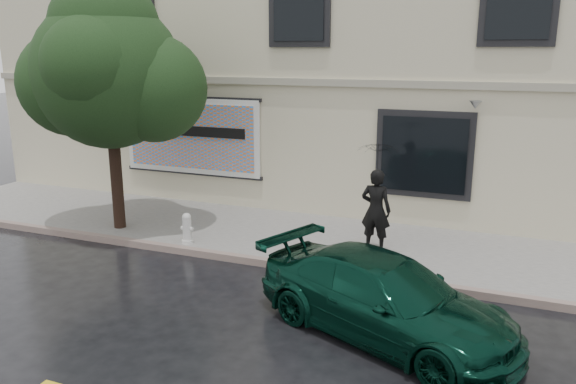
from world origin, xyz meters
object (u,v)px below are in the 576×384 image
(car, at_px, (385,298))
(street_tree, at_px, (109,74))
(fire_hydrant, at_px, (187,228))
(pedestrian, at_px, (376,210))

(car, distance_m, street_tree, 8.26)
(car, bearing_deg, fire_hydrant, 88.15)
(pedestrian, height_order, fire_hydrant, pedestrian)
(street_tree, bearing_deg, pedestrian, 6.31)
(street_tree, height_order, fire_hydrant, street_tree)
(street_tree, relative_size, fire_hydrant, 7.76)
(pedestrian, xyz_separation_m, fire_hydrant, (-4.04, -1.09, -0.56))
(pedestrian, relative_size, street_tree, 0.33)
(car, xyz_separation_m, fire_hydrant, (-4.96, 2.30, -0.14))
(fire_hydrant, bearing_deg, street_tree, -175.17)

